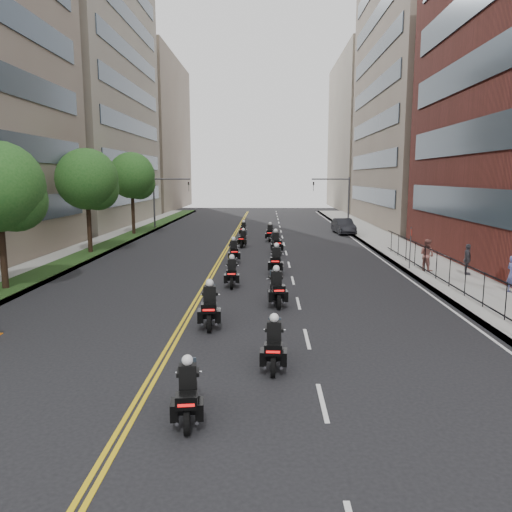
{
  "coord_description": "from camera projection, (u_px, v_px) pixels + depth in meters",
  "views": [
    {
      "loc": [
        1.8,
        -11.91,
        5.64
      ],
      "look_at": [
        1.21,
        13.2,
        1.64
      ],
      "focal_mm": 35.0,
      "sensor_mm": 36.0,
      "label": 1
    }
  ],
  "objects": [
    {
      "name": "pedestrian_c",
      "position": [
        467.0,
        259.0,
        28.18
      ],
      "size": [
        0.73,
        1.11,
        1.75
      ],
      "primitive_type": "imported",
      "rotation": [
        0.0,
        0.0,
        1.25
      ],
      "color": "#403F46",
      "rests_on": "sidewalk_right"
    },
    {
      "name": "iron_fence",
      "position": [
        457.0,
        276.0,
        24.14
      ],
      "size": [
        0.05,
        28.0,
        1.5
      ],
      "color": "black",
      "rests_on": "sidewalk_right"
    },
    {
      "name": "motorcycle_3",
      "position": [
        277.0,
        290.0,
        22.04
      ],
      "size": [
        0.66,
        2.41,
        1.78
      ],
      "rotation": [
        0.0,
        0.0,
        0.09
      ],
      "color": "black",
      "rests_on": "ground"
    },
    {
      "name": "grass_strip",
      "position": [
        95.0,
        250.0,
        37.6
      ],
      "size": [
        2.0,
        90.0,
        0.04
      ],
      "primitive_type": "cube",
      "color": "#213C16",
      "rests_on": "sidewalk_left"
    },
    {
      "name": "traffic_signal_left",
      "position": [
        163.0,
        195.0,
        53.79
      ],
      "size": [
        4.09,
        0.2,
        5.6
      ],
      "color": "#3F3F44",
      "rests_on": "ground"
    },
    {
      "name": "street_trees",
      "position": [
        58.0,
        185.0,
        30.5
      ],
      "size": [
        4.4,
        38.4,
        7.98
      ],
      "color": "#321E16",
      "rests_on": "ground"
    },
    {
      "name": "building_left_mid",
      "position": [
        64.0,
        78.0,
        57.9
      ],
      "size": [
        16.11,
        28.0,
        34.0
      ],
      "color": "gray",
      "rests_on": "ground"
    },
    {
      "name": "traffic_signal_right",
      "position": [
        340.0,
        195.0,
        53.35
      ],
      "size": [
        4.09,
        0.2,
        5.6
      ],
      "color": "#3F3F44",
      "rests_on": "ground"
    },
    {
      "name": "motorcycle_10",
      "position": [
        244.0,
        230.0,
        47.68
      ],
      "size": [
        0.49,
        2.1,
        1.55
      ],
      "rotation": [
        0.0,
        0.0,
        -0.04
      ],
      "color": "black",
      "rests_on": "ground"
    },
    {
      "name": "motorcycle_5",
      "position": [
        276.0,
        262.0,
        29.2
      ],
      "size": [
        0.65,
        2.48,
        1.83
      ],
      "rotation": [
        0.0,
        0.0,
        -0.08
      ],
      "color": "black",
      "rests_on": "ground"
    },
    {
      "name": "motorcycle_1",
      "position": [
        274.0,
        347.0,
        14.8
      ],
      "size": [
        0.52,
        2.22,
        1.64
      ],
      "rotation": [
        0.0,
        0.0,
        -0.04
      ],
      "color": "black",
      "rests_on": "ground"
    },
    {
      "name": "motorcycle_2",
      "position": [
        210.0,
        308.0,
        18.93
      ],
      "size": [
        0.64,
        2.45,
        1.81
      ],
      "rotation": [
        0.0,
        0.0,
        0.08
      ],
      "color": "black",
      "rests_on": "ground"
    },
    {
      "name": "sidewalk_left",
      "position": [
        85.0,
        251.0,
        37.63
      ],
      "size": [
        4.0,
        90.0,
        0.15
      ],
      "primitive_type": "cube",
      "color": "gray",
      "rests_on": "ground"
    },
    {
      "name": "building_right_tan",
      "position": [
        439.0,
        94.0,
        57.22
      ],
      "size": [
        15.11,
        28.0,
        30.0
      ],
      "color": "gray",
      "rests_on": "ground"
    },
    {
      "name": "ground",
      "position": [
        196.0,
        401.0,
        12.68
      ],
      "size": [
        160.0,
        160.0,
        0.0
      ],
      "primitive_type": "plane",
      "color": "black",
      "rests_on": "ground"
    },
    {
      "name": "sidewalk_right",
      "position": [
        404.0,
        252.0,
        37.08
      ],
      "size": [
        4.0,
        90.0,
        0.15
      ],
      "primitive_type": "cube",
      "color": "gray",
      "rests_on": "ground"
    },
    {
      "name": "motorcycle_6",
      "position": [
        234.0,
        252.0,
        33.13
      ],
      "size": [
        0.67,
        2.31,
        1.71
      ],
      "rotation": [
        0.0,
        0.0,
        0.12
      ],
      "color": "black",
      "rests_on": "ground"
    },
    {
      "name": "parked_sedan",
      "position": [
        343.0,
        226.0,
        49.84
      ],
      "size": [
        1.98,
        4.72,
        1.52
      ],
      "primitive_type": "imported",
      "rotation": [
        0.0,
        0.0,
        0.08
      ],
      "color": "black",
      "rests_on": "ground"
    },
    {
      "name": "motorcycle_8",
      "position": [
        243.0,
        240.0,
        40.37
      ],
      "size": [
        0.62,
        2.09,
        1.54
      ],
      "rotation": [
        0.0,
        0.0,
        -0.13
      ],
      "color": "black",
      "rests_on": "ground"
    },
    {
      "name": "motorcycle_7",
      "position": [
        276.0,
        244.0,
        36.76
      ],
      "size": [
        0.73,
        2.51,
        1.86
      ],
      "rotation": [
        0.0,
        0.0,
        0.12
      ],
      "color": "black",
      "rests_on": "ground"
    },
    {
      "name": "motorcycle_9",
      "position": [
        270.0,
        234.0,
        44.11
      ],
      "size": [
        0.57,
        2.28,
        1.68
      ],
      "rotation": [
        0.0,
        0.0,
        -0.06
      ],
      "color": "black",
      "rests_on": "ground"
    },
    {
      "name": "building_left_far",
      "position": [
        133.0,
        135.0,
        88.15
      ],
      "size": [
        16.0,
        28.0,
        26.0
      ],
      "primitive_type": "cube",
      "color": "gray",
      "rests_on": "ground"
    },
    {
      "name": "motorcycle_4",
      "position": [
        232.0,
        274.0,
        25.88
      ],
      "size": [
        0.53,
        2.25,
        1.66
      ],
      "rotation": [
        0.0,
        0.0,
        0.04
      ],
      "color": "black",
      "rests_on": "ground"
    },
    {
      "name": "building_right_far",
      "position": [
        380.0,
        134.0,
        87.16
      ],
      "size": [
        15.0,
        28.0,
        26.0
      ],
      "primitive_type": "cube",
      "color": "gray",
      "rests_on": "ground"
    },
    {
      "name": "pedestrian_b",
      "position": [
        427.0,
        255.0,
        29.36
      ],
      "size": [
        1.09,
        1.15,
        1.88
      ],
      "primitive_type": "imported",
      "rotation": [
        0.0,
        0.0,
        2.15
      ],
      "color": "#935850",
      "rests_on": "sidewalk_right"
    },
    {
      "name": "motorcycle_0",
      "position": [
        188.0,
        395.0,
        11.6
      ],
      "size": [
        0.61,
        2.1,
        1.55
      ],
      "rotation": [
        0.0,
        0.0,
        0.12
      ],
      "color": "black",
      "rests_on": "ground"
    }
  ]
}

